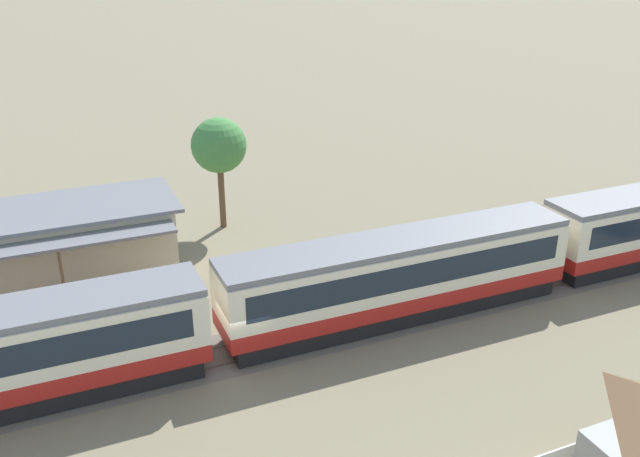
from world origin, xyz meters
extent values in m
plane|color=#7A7056|center=(0.00, 0.00, 0.00)|extent=(600.00, 600.00, 0.00)
cylinder|color=black|center=(21.16, -0.17, 0.45)|extent=(0.90, 0.18, 0.90)
cylinder|color=black|center=(21.16, 1.26, 0.45)|extent=(0.90, 0.18, 0.90)
cube|color=#AD1E19|center=(8.38, 0.54, 1.30)|extent=(17.87, 3.07, 0.80)
cube|color=beige|center=(8.38, 0.54, 2.82)|extent=(17.87, 3.07, 2.24)
cube|color=#192330|center=(8.38, 0.54, 2.93)|extent=(16.44, 3.11, 1.26)
cube|color=slate|center=(8.38, 0.54, 4.09)|extent=(17.87, 2.89, 0.30)
cube|color=black|center=(8.38, 0.54, 0.46)|extent=(17.15, 2.64, 0.88)
cylinder|color=black|center=(14.28, -0.17, 0.45)|extent=(0.90, 0.18, 0.90)
cylinder|color=black|center=(14.28, 1.26, 0.45)|extent=(0.90, 0.18, 0.90)
cylinder|color=black|center=(2.48, -0.17, 0.45)|extent=(0.90, 0.18, 0.90)
cylinder|color=black|center=(2.48, 1.26, 0.45)|extent=(0.90, 0.18, 0.90)
cylinder|color=black|center=(-4.40, -0.17, 0.45)|extent=(0.90, 0.18, 0.90)
cylinder|color=black|center=(-4.40, 1.26, 0.45)|extent=(0.90, 0.18, 0.90)
cube|color=#665B51|center=(17.84, 0.54, 0.01)|extent=(105.48, 3.60, 0.01)
cube|color=#4C4238|center=(17.84, -0.17, 0.02)|extent=(105.48, 0.12, 0.04)
cube|color=#4C4238|center=(17.84, 1.26, 0.02)|extent=(105.48, 0.12, 0.04)
cube|color=beige|center=(-6.63, 10.96, 2.06)|extent=(11.88, 5.27, 4.11)
cube|color=slate|center=(-6.63, 10.96, 4.21)|extent=(12.83, 5.69, 0.20)
cube|color=slate|center=(-6.63, 7.53, 3.71)|extent=(11.41, 1.60, 0.16)
cylinder|color=brown|center=(-6.63, 6.93, 1.82)|extent=(0.14, 0.14, 3.63)
cylinder|color=brown|center=(3.60, 15.01, 2.22)|extent=(0.40, 0.40, 4.44)
sphere|color=#427F3D|center=(3.60, 15.01, 5.48)|extent=(3.46, 3.46, 3.46)
camera|label=1|loc=(-6.75, -24.81, 17.22)|focal=38.00mm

